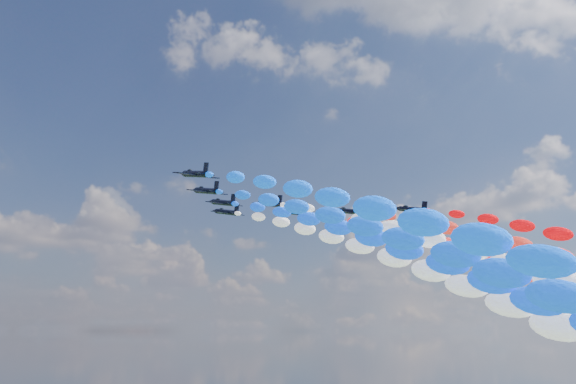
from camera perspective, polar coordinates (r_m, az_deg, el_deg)
jet_0 at (r=134.90m, az=-7.22°, el=1.40°), size 8.98×11.93×4.50m
trail_0 at (r=88.81m, az=12.65°, el=-4.78°), size 5.58×111.27×42.49m
jet_1 at (r=150.77m, az=-6.35°, el=0.09°), size 8.80×11.80×4.50m
trail_1 at (r=104.80m, az=10.85°, el=-5.72°), size 5.58×111.27×42.49m
jet_2 at (r=164.24m, az=-5.06°, el=-0.82°), size 8.41×11.52×4.50m
trail_2 at (r=118.90m, az=10.64°, el=-6.30°), size 5.58×111.27×42.49m
jet_3 at (r=165.17m, az=-1.42°, el=-0.92°), size 9.13×12.04×4.50m
trail_3 at (r=122.73m, az=15.32°, el=-6.24°), size 5.58×111.27×42.49m
jet_4 at (r=177.31m, az=-4.79°, el=-1.56°), size 8.96×11.92×4.50m
trail_4 at (r=131.90m, az=9.46°, el=-6.76°), size 5.58×111.27×42.49m
jet_5 at (r=176.90m, az=0.52°, el=-1.58°), size 8.70×11.73×4.50m
trail_5 at (r=135.74m, az=16.34°, el=-6.58°), size 5.58×111.27×42.49m
jet_6 at (r=176.15m, az=4.76°, el=-1.50°), size 8.62×11.68×4.50m
jet_7 at (r=175.24m, az=9.57°, el=-1.34°), size 8.70×11.74×4.50m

